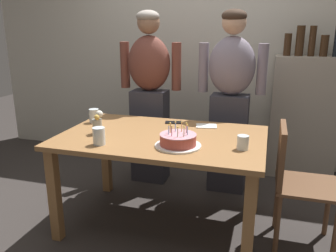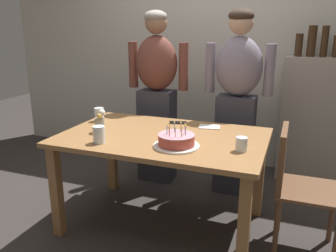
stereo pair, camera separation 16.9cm
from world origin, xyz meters
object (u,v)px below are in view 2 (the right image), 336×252
at_px(cell_phone, 178,123).
at_px(person_woman_cardigan, 237,101).
at_px(water_glass_near, 241,144).
at_px(person_man_bearded, 157,95).
at_px(birthday_cake, 176,141).
at_px(flower_vase, 100,122).
at_px(water_glass_side, 99,115).
at_px(water_glass_far, 99,135).
at_px(dining_chair, 296,181).
at_px(napkin_stack, 210,127).

bearing_deg(cell_phone, person_woman_cardigan, 32.14).
height_order(water_glass_near, cell_phone, water_glass_near).
bearing_deg(person_man_bearded, cell_phone, 130.32).
bearing_deg(birthday_cake, flower_vase, 170.52).
bearing_deg(water_glass_side, person_man_bearded, 65.57).
relative_size(water_glass_side, cell_phone, 0.80).
height_order(water_glass_far, cell_phone, water_glass_far).
xyz_separation_m(birthday_cake, person_man_bearded, (-0.55, 0.99, 0.09)).
distance_m(birthday_cake, person_woman_cardigan, 1.02).
relative_size(person_man_bearded, person_woman_cardigan, 1.00).
relative_size(birthday_cake, water_glass_far, 2.61).
bearing_deg(dining_chair, water_glass_side, 84.75).
relative_size(birthday_cake, water_glass_near, 3.32).
bearing_deg(person_woman_cardigan, person_man_bearded, 0.00).
bearing_deg(napkin_stack, water_glass_far, -133.96).
height_order(napkin_stack, person_woman_cardigan, person_woman_cardigan).
distance_m(napkin_stack, person_man_bearded, 0.80).
distance_m(water_glass_far, person_woman_cardigan, 1.34).
height_order(flower_vase, person_man_bearded, person_man_bearded).
bearing_deg(water_glass_side, napkin_stack, 9.09).
distance_m(flower_vase, person_woman_cardigan, 1.24).
bearing_deg(cell_phone, flower_vase, -150.31).
height_order(water_glass_far, water_glass_side, water_glass_far).
bearing_deg(person_woman_cardigan, napkin_stack, 74.28).
bearing_deg(dining_chair, water_glass_near, 115.65).
xyz_separation_m(water_glass_near, person_man_bearded, (-0.97, 0.92, 0.09)).
height_order(cell_phone, napkin_stack, same).
xyz_separation_m(person_man_bearded, person_woman_cardigan, (0.78, 0.00, 0.00)).
height_order(water_glass_side, dining_chair, dining_chair).
distance_m(water_glass_side, person_woman_cardigan, 1.22).
bearing_deg(person_woman_cardigan, cell_phone, 46.51).
bearing_deg(flower_vase, cell_phone, 44.06).
distance_m(flower_vase, person_man_bearded, 0.89).
relative_size(water_glass_near, dining_chair, 0.11).
relative_size(birthday_cake, flower_vase, 1.75).
bearing_deg(person_man_bearded, water_glass_far, 91.35).
distance_m(napkin_stack, flower_vase, 0.86).
distance_m(cell_phone, flower_vase, 0.65).
bearing_deg(water_glass_side, person_woman_cardigan, 30.05).
xyz_separation_m(flower_vase, dining_chair, (1.42, 0.13, -0.30)).
distance_m(cell_phone, napkin_stack, 0.28).
relative_size(water_glass_far, dining_chair, 0.14).
distance_m(water_glass_near, cell_phone, 0.78).
height_order(water_glass_side, person_man_bearded, person_man_bearded).
relative_size(water_glass_side, flower_vase, 0.65).
xyz_separation_m(flower_vase, person_man_bearded, (0.10, 0.88, 0.05)).
relative_size(water_glass_side, person_woman_cardigan, 0.07).
distance_m(birthday_cake, cell_phone, 0.59).
xyz_separation_m(birthday_cake, person_woman_cardigan, (0.22, 0.99, 0.09)).
relative_size(water_glass_near, cell_phone, 0.65).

